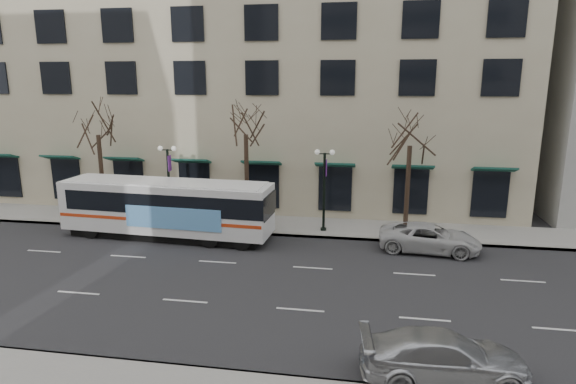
% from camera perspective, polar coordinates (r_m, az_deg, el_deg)
% --- Properties ---
extents(ground, '(160.00, 160.00, 0.00)m').
position_cam_1_polar(ground, '(23.61, -10.06, -10.20)').
color(ground, black).
rests_on(ground, ground).
extents(sidewalk_far, '(80.00, 4.00, 0.15)m').
position_cam_1_polar(sidewalk_far, '(30.89, 4.35, -4.22)').
color(sidewalk_far, gray).
rests_on(sidewalk_far, ground).
extents(building_hotel, '(40.00, 20.00, 24.00)m').
position_cam_1_polar(building_hotel, '(42.54, -3.70, 16.79)').
color(building_hotel, tan).
rests_on(building_hotel, ground).
extents(tree_far_left, '(3.60, 3.60, 8.34)m').
position_cam_1_polar(tree_far_left, '(34.11, -21.71, 7.90)').
color(tree_far_left, black).
rests_on(tree_far_left, ground).
extents(tree_far_mid, '(3.60, 3.60, 8.55)m').
position_cam_1_polar(tree_far_mid, '(30.22, -5.05, 8.60)').
color(tree_far_mid, black).
rests_on(tree_far_mid, ground).
extents(tree_far_right, '(3.60, 3.60, 8.06)m').
position_cam_1_polar(tree_far_right, '(29.44, 14.35, 7.18)').
color(tree_far_right, black).
rests_on(tree_far_right, ground).
extents(lamp_post_left, '(1.22, 0.45, 5.21)m').
position_cam_1_polar(lamp_post_left, '(31.82, -13.92, 1.28)').
color(lamp_post_left, black).
rests_on(lamp_post_left, ground).
extents(lamp_post_right, '(1.22, 0.45, 5.21)m').
position_cam_1_polar(lamp_post_right, '(29.38, 4.32, 0.67)').
color(lamp_post_right, black).
rests_on(lamp_post_right, ground).
extents(city_bus, '(12.87, 3.52, 3.45)m').
position_cam_1_polar(city_bus, '(29.56, -14.04, -1.73)').
color(city_bus, white).
rests_on(city_bus, ground).
extents(silver_car, '(5.47, 2.70, 1.53)m').
position_cam_1_polar(silver_car, '(16.75, 18.00, -18.07)').
color(silver_car, '#B5B8BE').
rests_on(silver_car, ground).
extents(white_pickup, '(5.69, 3.04, 1.52)m').
position_cam_1_polar(white_pickup, '(27.81, 16.43, -5.23)').
color(white_pickup, '#B9B9B9').
rests_on(white_pickup, ground).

